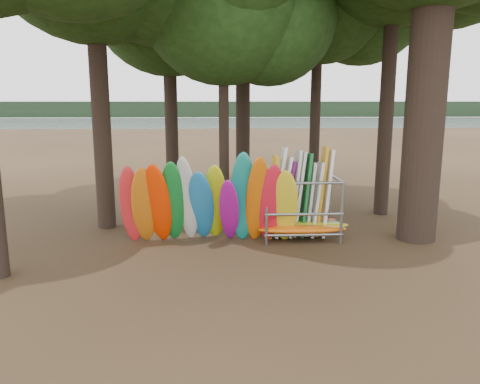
{
  "coord_description": "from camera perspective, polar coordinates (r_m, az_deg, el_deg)",
  "views": [
    {
      "loc": [
        -1.31,
        -13.36,
        4.33
      ],
      "look_at": [
        -0.52,
        1.5,
        1.4
      ],
      "focal_mm": 35.0,
      "sensor_mm": 36.0,
      "label": 1
    }
  ],
  "objects": [
    {
      "name": "ground",
      "position": [
        14.11,
        2.47,
        -6.75
      ],
      "size": [
        120.0,
        120.0,
        0.0
      ],
      "primitive_type": "plane",
      "color": "#47331E",
      "rests_on": "ground"
    },
    {
      "name": "lake",
      "position": [
        73.5,
        -2.01,
        7.75
      ],
      "size": [
        160.0,
        160.0,
        0.0
      ],
      "primitive_type": "plane",
      "color": "gray",
      "rests_on": "ground"
    },
    {
      "name": "storage_rack",
      "position": [
        14.97,
        7.28,
        -2.0
      ],
      "size": [
        3.11,
        1.58,
        2.91
      ],
      "color": "slate",
      "rests_on": "ground"
    },
    {
      "name": "kayak_row",
      "position": [
        14.08,
        -4.17,
        -1.41
      ],
      "size": [
        5.45,
        1.99,
        2.99
      ],
      "color": "red",
      "rests_on": "ground"
    },
    {
      "name": "far_shore",
      "position": [
        123.39,
        -2.45,
        10.04
      ],
      "size": [
        160.0,
        4.0,
        4.0
      ],
      "primitive_type": "cube",
      "color": "black",
      "rests_on": "ground"
    }
  ]
}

